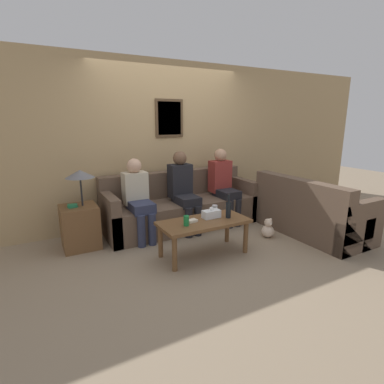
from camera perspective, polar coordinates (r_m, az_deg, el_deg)
name	(u,v)px	position (r m, az deg, el deg)	size (l,w,h in m)	color
ground_plane	(196,235)	(4.51, 0.81, -8.27)	(16.00, 16.00, 0.00)	gray
wall_back	(169,143)	(5.03, -4.45, 9.29)	(9.00, 0.08, 2.60)	tan
couch_main	(181,207)	(4.82, -2.06, -2.94)	(2.45, 0.82, 0.86)	brown
couch_side	(310,214)	(4.83, 21.57, -3.88)	(0.82, 1.64, 0.86)	brown
coffee_table	(204,226)	(3.77, 2.28, -6.42)	(1.13, 0.53, 0.46)	brown
side_table_with_lamp	(80,222)	(4.27, -20.56, -5.31)	(0.47, 0.46, 1.05)	brown
wine_bottle	(228,209)	(3.85, 6.95, -3.22)	(0.07, 0.07, 0.31)	black
drinking_glass	(215,209)	(4.05, 4.36, -3.24)	(0.07, 0.07, 0.11)	silver
book_stack	(192,221)	(3.70, 0.03, -5.49)	(0.13, 0.10, 0.03)	beige
soda_can	(186,221)	(3.56, -1.10, -5.49)	(0.07, 0.07, 0.12)	#197A38
tissue_box	(211,214)	(3.85, 3.70, -4.16)	(0.23, 0.12, 0.14)	silver
person_left	(138,196)	(4.29, -10.24, -0.76)	(0.34, 0.59, 1.15)	#2D334C
person_middle	(183,188)	(4.55, -1.67, 0.72)	(0.34, 0.59, 1.22)	black
person_right	(223,183)	(4.96, 6.02, 1.73)	(0.34, 0.58, 1.22)	black
teddy_bear	(268,229)	(4.55, 14.26, -6.87)	(0.18, 0.18, 0.28)	beige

